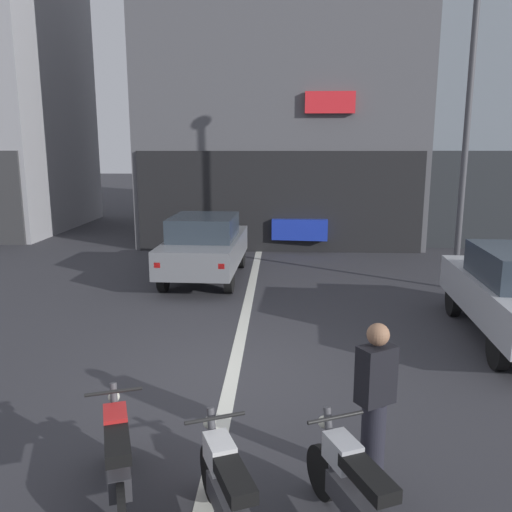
{
  "coord_description": "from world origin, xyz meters",
  "views": [
    {
      "loc": [
        0.69,
        -7.12,
        3.3
      ],
      "look_at": [
        0.26,
        2.0,
        1.4
      ],
      "focal_mm": 36.61,
      "sensor_mm": 36.0,
      "label": 1
    }
  ],
  "objects_px": {
    "street_lamp": "(469,101)",
    "car_grey_crossing_near": "(205,245)",
    "car_blue_down_street": "(303,217)",
    "motorcycle_silver_row_centre": "(353,489)",
    "motorcycle_white_row_left_mid": "(226,490)",
    "person_by_motorcycles": "(375,403)",
    "motorcycle_red_row_leftmost": "(118,456)"
  },
  "relations": [
    {
      "from": "street_lamp",
      "to": "car_grey_crossing_near",
      "type": "bearing_deg",
      "value": 174.0
    },
    {
      "from": "car_blue_down_street",
      "to": "motorcycle_silver_row_centre",
      "type": "height_order",
      "value": "car_blue_down_street"
    },
    {
      "from": "car_grey_crossing_near",
      "to": "motorcycle_white_row_left_mid",
      "type": "xyz_separation_m",
      "value": [
        1.47,
        -9.0,
        -0.43
      ]
    },
    {
      "from": "motorcycle_white_row_left_mid",
      "to": "person_by_motorcycles",
      "type": "distance_m",
      "value": 1.67
    },
    {
      "from": "motorcycle_red_row_leftmost",
      "to": "motorcycle_silver_row_centre",
      "type": "xyz_separation_m",
      "value": [
        2.15,
        -0.39,
        0.0
      ]
    },
    {
      "from": "car_grey_crossing_near",
      "to": "street_lamp",
      "type": "bearing_deg",
      "value": -6.0
    },
    {
      "from": "person_by_motorcycles",
      "to": "motorcycle_red_row_leftmost",
      "type": "bearing_deg",
      "value": -170.84
    },
    {
      "from": "car_grey_crossing_near",
      "to": "street_lamp",
      "type": "height_order",
      "value": "street_lamp"
    },
    {
      "from": "street_lamp",
      "to": "motorcycle_silver_row_centre",
      "type": "distance_m",
      "value": 9.8
    },
    {
      "from": "motorcycle_red_row_leftmost",
      "to": "motorcycle_white_row_left_mid",
      "type": "relative_size",
      "value": 1.02
    },
    {
      "from": "street_lamp",
      "to": "motorcycle_silver_row_centre",
      "type": "bearing_deg",
      "value": -113.06
    },
    {
      "from": "car_blue_down_street",
      "to": "street_lamp",
      "type": "bearing_deg",
      "value": -60.88
    },
    {
      "from": "car_blue_down_street",
      "to": "person_by_motorcycles",
      "type": "distance_m",
      "value": 13.57
    },
    {
      "from": "motorcycle_red_row_leftmost",
      "to": "motorcycle_white_row_left_mid",
      "type": "xyz_separation_m",
      "value": [
        1.07,
        -0.45,
        0.0
      ]
    },
    {
      "from": "motorcycle_silver_row_centre",
      "to": "car_blue_down_street",
      "type": "bearing_deg",
      "value": 89.39
    },
    {
      "from": "street_lamp",
      "to": "person_by_motorcycles",
      "type": "relative_size",
      "value": 4.27
    },
    {
      "from": "car_blue_down_street",
      "to": "car_grey_crossing_near",
      "type": "bearing_deg",
      "value": -116.4
    },
    {
      "from": "car_grey_crossing_near",
      "to": "car_blue_down_street",
      "type": "bearing_deg",
      "value": 63.6
    },
    {
      "from": "car_grey_crossing_near",
      "to": "motorcycle_silver_row_centre",
      "type": "bearing_deg",
      "value": -74.13
    },
    {
      "from": "car_blue_down_street",
      "to": "motorcycle_silver_row_centre",
      "type": "distance_m",
      "value": 14.36
    },
    {
      "from": "motorcycle_white_row_left_mid",
      "to": "motorcycle_silver_row_centre",
      "type": "distance_m",
      "value": 1.08
    },
    {
      "from": "car_blue_down_street",
      "to": "motorcycle_white_row_left_mid",
      "type": "distance_m",
      "value": 14.48
    },
    {
      "from": "motorcycle_white_row_left_mid",
      "to": "motorcycle_silver_row_centre",
      "type": "height_order",
      "value": "same"
    },
    {
      "from": "street_lamp",
      "to": "motorcycle_silver_row_centre",
      "type": "height_order",
      "value": "street_lamp"
    },
    {
      "from": "car_blue_down_street",
      "to": "motorcycle_white_row_left_mid",
      "type": "xyz_separation_m",
      "value": [
        -1.23,
        -14.42,
        -0.43
      ]
    },
    {
      "from": "motorcycle_red_row_leftmost",
      "to": "motorcycle_silver_row_centre",
      "type": "bearing_deg",
      "value": -10.32
    },
    {
      "from": "motorcycle_red_row_leftmost",
      "to": "motorcycle_silver_row_centre",
      "type": "distance_m",
      "value": 2.18
    },
    {
      "from": "car_grey_crossing_near",
      "to": "motorcycle_silver_row_centre",
      "type": "height_order",
      "value": "car_grey_crossing_near"
    },
    {
      "from": "street_lamp",
      "to": "motorcycle_white_row_left_mid",
      "type": "relative_size",
      "value": 4.53
    },
    {
      "from": "car_grey_crossing_near",
      "to": "motorcycle_white_row_left_mid",
      "type": "relative_size",
      "value": 2.64
    },
    {
      "from": "street_lamp",
      "to": "person_by_motorcycles",
      "type": "height_order",
      "value": "street_lamp"
    },
    {
      "from": "motorcycle_silver_row_centre",
      "to": "street_lamp",
      "type": "bearing_deg",
      "value": 66.94
    }
  ]
}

